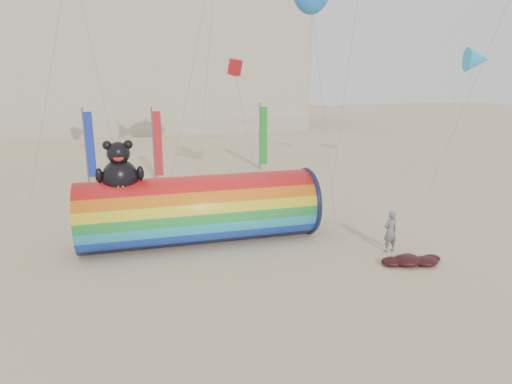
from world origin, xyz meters
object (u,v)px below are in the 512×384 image
object	(u,v)px
windsock_assembly	(200,208)
fabric_bundle	(411,260)
kite_handler	(390,231)
hotel_building	(62,48)

from	to	relation	value
windsock_assembly	fabric_bundle	bearing A→B (deg)	-31.83
windsock_assembly	fabric_bundle	size ratio (longest dim) A/B	4.03
windsock_assembly	kite_handler	distance (m)	8.40
hotel_building	kite_handler	size ratio (longest dim) A/B	32.97
windsock_assembly	hotel_building	bearing A→B (deg)	103.07
kite_handler	fabric_bundle	world-z (taller)	kite_handler
hotel_building	fabric_bundle	bearing A→B (deg)	-69.70
windsock_assembly	kite_handler	world-z (taller)	windsock_assembly
windsock_assembly	fabric_bundle	distance (m)	9.28
windsock_assembly	kite_handler	bearing A→B (deg)	-23.86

